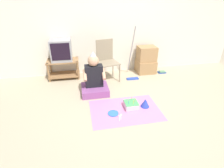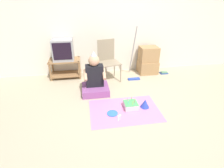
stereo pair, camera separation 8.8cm
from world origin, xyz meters
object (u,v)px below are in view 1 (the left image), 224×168
tv (61,50)px  paper_plate (113,113)px  dust_mop (132,63)px  book_pile (162,72)px  folding_chair (106,58)px  birthday_cake (131,105)px  party_hat_blue (145,103)px  cardboard_box_stack (146,60)px  person_seated (94,80)px

tv → paper_plate: size_ratio=2.54×
dust_mop → book_pile: bearing=6.7°
tv → folding_chair: size_ratio=0.52×
tv → birthday_cake: bearing=-51.5°
tv → birthday_cake: size_ratio=2.02×
dust_mop → party_hat_blue: 1.30m
cardboard_box_stack → birthday_cake: bearing=-118.9°
dust_mop → birthday_cake: bearing=-106.6°
tv → folding_chair: (0.98, -0.26, -0.16)m
cardboard_box_stack → person_seated: 1.61m
book_pile → paper_plate: bearing=-137.1°
folding_chair → book_pile: (1.45, 0.08, -0.50)m
party_hat_blue → paper_plate: 0.61m
person_seated → paper_plate: (0.23, -0.79, -0.26)m
tv → dust_mop: dust_mop is taller
tv → paper_plate: bearing=-62.2°
folding_chair → tv: bearing=165.2°
party_hat_blue → paper_plate: party_hat_blue is taller
folding_chair → cardboard_box_stack: 1.09m
person_seated → paper_plate: bearing=-74.1°
dust_mop → folding_chair: bearing=178.3°
party_hat_blue → paper_plate: (-0.60, -0.10, -0.07)m
person_seated → cardboard_box_stack: bearing=30.2°
dust_mop → birthday_cake: 1.33m
book_pile → birthday_cake: birthday_cake is taller
person_seated → tv: bearing=127.1°
folding_chair → dust_mop: (0.60, -0.02, -0.16)m
tv → dust_mop: (1.58, -0.28, -0.32)m
cardboard_box_stack → paper_plate: bearing=-126.1°
cardboard_box_stack → party_hat_blue: size_ratio=4.19×
cardboard_box_stack → book_pile: cardboard_box_stack is taller
tv → cardboard_box_stack: size_ratio=0.71×
birthday_cake → paper_plate: (-0.35, -0.12, -0.05)m
folding_chair → cardboard_box_stack: (1.05, 0.22, -0.20)m
folding_chair → paper_plate: (-0.12, -1.38, -0.51)m
dust_mop → book_pile: (0.85, 0.10, -0.34)m
folding_chair → party_hat_blue: folding_chair is taller
folding_chair → person_seated: bearing=-120.3°
dust_mop → paper_plate: (-0.72, -1.36, -0.35)m
dust_mop → paper_plate: bearing=-117.8°
dust_mop → party_hat_blue: dust_mop is taller
person_seated → paper_plate: size_ratio=4.58×
birthday_cake → party_hat_blue: bearing=-4.4°
cardboard_box_stack → party_hat_blue: 1.62m
tv → cardboard_box_stack: bearing=-1.1°
tv → paper_plate: (0.86, -1.64, -0.67)m
tv → person_seated: 1.14m
cardboard_box_stack → birthday_cake: size_ratio=2.84×
cardboard_box_stack → dust_mop: 0.51m
folding_chair → birthday_cake: (0.23, -1.26, -0.46)m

